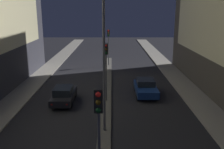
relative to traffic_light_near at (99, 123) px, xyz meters
The scene contains 7 objects.
median_strip 14.73m from the traffic_light_near, 90.00° to the left, with size 0.85×34.21×0.15m.
traffic_light_near is the anchor object (origin of this frame).
traffic_light_mid 11.96m from the traffic_light_near, 90.00° to the left, with size 0.32×0.42×4.99m.
traffic_light_far 25.94m from the traffic_light_near, 90.00° to the left, with size 0.32×0.42×4.99m.
street_lamp 7.23m from the traffic_light_near, 90.00° to the left, with size 0.58×0.58×9.80m.
car_left_lane 12.73m from the traffic_light_near, 107.19° to the left, with size 1.70×4.25×1.48m.
car_right_lane 14.58m from the traffic_light_near, 75.16° to the left, with size 1.91×4.18×1.48m.
Camera 1 is at (0.49, -4.66, 7.95)m, focal length 40.00 mm.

